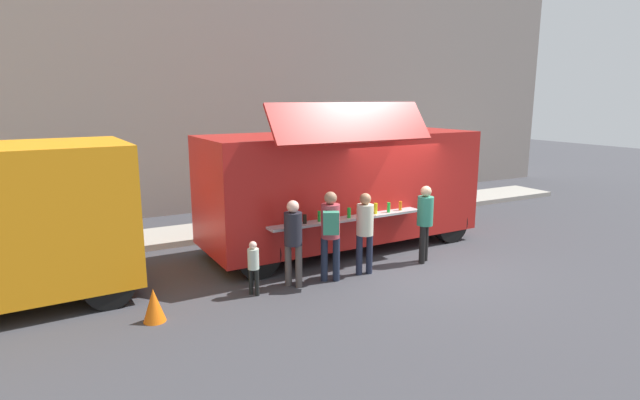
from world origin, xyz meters
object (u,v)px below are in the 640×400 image
(trash_bin, at_px, (406,198))
(customer_front_ordering, at_px, (365,226))
(customer_mid_with_backpack, at_px, (330,227))
(food_truck_main, at_px, (342,186))
(traffic_cone_orange, at_px, (154,305))
(child_near_queue, at_px, (253,263))
(customer_rear_waiting, at_px, (293,236))
(customer_extra_browsing, at_px, (425,217))

(trash_bin, relative_size, customer_front_ordering, 0.52)
(customer_mid_with_backpack, bearing_deg, food_truck_main, -9.06)
(food_truck_main, bearing_deg, customer_mid_with_backpack, -127.73)
(traffic_cone_orange, distance_m, child_near_queue, 1.86)
(customer_mid_with_backpack, bearing_deg, traffic_cone_orange, 120.97)
(customer_mid_with_backpack, bearing_deg, customer_front_ordering, -59.64)
(trash_bin, height_order, customer_rear_waiting, customer_rear_waiting)
(food_truck_main, height_order, customer_rear_waiting, food_truck_main)
(trash_bin, relative_size, customer_rear_waiting, 0.53)
(trash_bin, bearing_deg, customer_rear_waiting, -145.10)
(customer_front_ordering, relative_size, customer_mid_with_backpack, 0.94)
(traffic_cone_orange, bearing_deg, trash_bin, 27.47)
(traffic_cone_orange, distance_m, customer_mid_with_backpack, 3.48)
(food_truck_main, relative_size, traffic_cone_orange, 12.01)
(customer_rear_waiting, distance_m, child_near_queue, 0.91)
(customer_front_ordering, height_order, child_near_queue, customer_front_ordering)
(trash_bin, bearing_deg, child_near_queue, -148.24)
(trash_bin, bearing_deg, customer_mid_with_backpack, -140.67)
(customer_front_ordering, height_order, customer_extra_browsing, customer_extra_browsing)
(traffic_cone_orange, bearing_deg, customer_front_ordering, 3.54)
(trash_bin, xyz_separation_m, customer_extra_browsing, (-2.76, -4.15, 0.57))
(customer_rear_waiting, relative_size, customer_extra_browsing, 0.99)
(food_truck_main, xyz_separation_m, traffic_cone_orange, (-4.76, -2.10, -1.23))
(food_truck_main, xyz_separation_m, trash_bin, (3.74, 2.32, -1.06))
(traffic_cone_orange, xyz_separation_m, trash_bin, (8.51, 4.42, 0.16))
(customer_front_ordering, bearing_deg, food_truck_main, -6.13)
(trash_bin, xyz_separation_m, child_near_queue, (-6.70, -4.15, 0.17))
(customer_extra_browsing, bearing_deg, traffic_cone_orange, 58.75)
(customer_extra_browsing, xyz_separation_m, child_near_queue, (-3.94, -0.00, -0.40))
(food_truck_main, relative_size, child_near_queue, 6.51)
(customer_front_ordering, distance_m, customer_rear_waiting, 1.56)
(customer_mid_with_backpack, distance_m, customer_extra_browsing, 2.38)
(customer_front_ordering, bearing_deg, child_near_queue, 100.67)
(customer_mid_with_backpack, relative_size, customer_extra_browsing, 1.05)
(trash_bin, relative_size, child_near_queue, 0.87)
(customer_rear_waiting, bearing_deg, food_truck_main, 0.09)
(traffic_cone_orange, xyz_separation_m, customer_rear_waiting, (2.63, 0.32, 0.72))
(traffic_cone_orange, bearing_deg, customer_mid_with_backpack, 3.66)
(food_truck_main, distance_m, customer_front_ordering, 1.99)
(customer_mid_with_backpack, xyz_separation_m, child_near_queue, (-1.56, 0.06, -0.48))
(customer_mid_with_backpack, height_order, customer_extra_browsing, customer_mid_with_backpack)
(customer_front_ordering, xyz_separation_m, customer_extra_browsing, (1.56, 0.02, 0.01))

